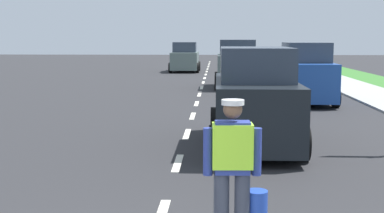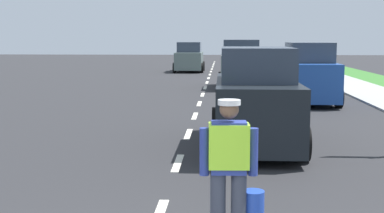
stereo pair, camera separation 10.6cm
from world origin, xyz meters
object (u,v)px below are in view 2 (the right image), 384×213
(car_outgoing_ahead, at_px, (255,101))
(road_worker, at_px, (231,163))
(car_parked_far, at_px, (308,75))
(car_oncoming_third, at_px, (189,58))
(car_outgoing_far, at_px, (240,66))

(car_outgoing_ahead, bearing_deg, road_worker, -96.41)
(road_worker, relative_size, car_outgoing_ahead, 0.39)
(road_worker, height_order, car_parked_far, car_parked_far)
(road_worker, height_order, car_oncoming_third, car_oncoming_third)
(car_outgoing_far, bearing_deg, road_worker, -92.18)
(car_outgoing_far, relative_size, car_oncoming_third, 1.01)
(road_worker, height_order, car_outgoing_far, car_outgoing_far)
(road_worker, bearing_deg, car_oncoming_third, 94.58)
(car_outgoing_far, bearing_deg, car_oncoming_third, 105.12)
(car_outgoing_far, distance_m, car_outgoing_ahead, 13.53)
(car_outgoing_ahead, bearing_deg, car_oncoming_third, 96.92)
(car_outgoing_ahead, xyz_separation_m, car_parked_far, (2.38, 7.86, 0.01))
(car_oncoming_third, bearing_deg, road_worker, -85.42)
(car_outgoing_ahead, distance_m, car_parked_far, 8.21)
(car_outgoing_ahead, height_order, car_parked_far, car_parked_far)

